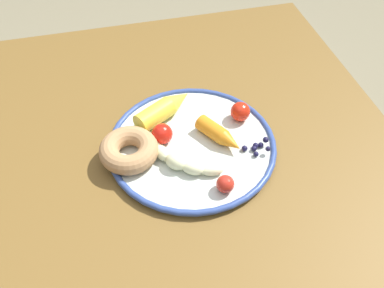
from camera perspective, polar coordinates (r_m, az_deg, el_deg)
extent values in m
cube|color=brown|center=(0.80, 1.48, -4.30)|extent=(1.08, 0.83, 0.03)
cube|color=brown|center=(1.39, -18.47, -0.87)|extent=(0.05, 0.05, 0.69)
cube|color=brown|center=(1.46, 9.87, 4.14)|extent=(0.05, 0.05, 0.69)
cylinder|color=silver|center=(0.82, 0.00, -0.28)|extent=(0.32, 0.32, 0.01)
torus|color=#334B8F|center=(0.81, 0.00, 0.00)|extent=(0.33, 0.33, 0.01)
ellipsoid|color=#EBECB1|center=(0.81, -5.18, 0.26)|extent=(0.04, 0.02, 0.02)
ellipsoid|color=#EBECB1|center=(0.78, -4.09, -1.25)|extent=(0.05, 0.04, 0.02)
ellipsoid|color=#EBECB1|center=(0.76, -2.25, -2.45)|extent=(0.05, 0.05, 0.03)
ellipsoid|color=#EBECB1|center=(0.76, 0.15, -3.39)|extent=(0.04, 0.05, 0.02)
ellipsoid|color=#EBECB1|center=(0.76, 2.79, -3.69)|extent=(0.03, 0.04, 0.02)
cylinder|color=orange|center=(0.82, 2.75, 2.02)|extent=(0.07, 0.06, 0.03)
cone|color=orange|center=(0.80, 5.51, 0.11)|extent=(0.05, 0.05, 0.03)
cylinder|color=yellow|center=(0.84, -5.16, 4.01)|extent=(0.08, 0.09, 0.04)
cone|color=yellow|center=(0.88, -1.82, 6.18)|extent=(0.06, 0.07, 0.04)
torus|color=tan|center=(0.79, -8.70, -0.82)|extent=(0.16, 0.16, 0.04)
sphere|color=#191638|center=(0.80, 7.26, -0.61)|extent=(0.01, 0.01, 0.01)
sphere|color=#191638|center=(0.80, 8.76, -1.27)|extent=(0.01, 0.01, 0.01)
sphere|color=#191638|center=(0.81, 8.77, -0.21)|extent=(0.01, 0.01, 0.01)
sphere|color=#191638|center=(0.81, 9.47, -0.13)|extent=(0.01, 0.01, 0.01)
sphere|color=#191638|center=(0.81, 8.55, -0.63)|extent=(0.01, 0.01, 0.01)
sphere|color=#191638|center=(0.80, 10.47, -0.71)|extent=(0.01, 0.01, 0.01)
sphere|color=#191638|center=(0.81, 10.13, 0.57)|extent=(0.01, 0.01, 0.01)
sphere|color=red|center=(0.85, 6.68, 4.46)|extent=(0.04, 0.04, 0.04)
sphere|color=red|center=(0.73, 4.62, -5.53)|extent=(0.03, 0.03, 0.03)
sphere|color=red|center=(0.80, -4.13, 1.40)|extent=(0.04, 0.04, 0.04)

